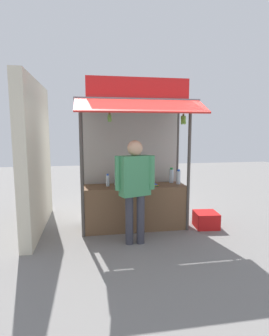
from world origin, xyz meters
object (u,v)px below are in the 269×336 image
object	(u,v)px
banana_bunch_rightmost	(110,118)
magazine_stack_front_left	(133,186)
water_bottle_front_right	(129,178)
vendor_person	(135,183)
magazine_stack_far_right	(151,184)
banana_bunch_inner_left	(183,120)
water_bottle_mid_left	(117,178)
water_bottle_rear_center	(108,180)
water_bottle_mid_right	(171,176)
plastic_crate	(206,220)
water_bottle_center	(178,177)

from	to	relation	value
banana_bunch_rightmost	magazine_stack_front_left	bearing A→B (deg)	22.71
water_bottle_front_right	vendor_person	bearing A→B (deg)	-91.80
magazine_stack_far_right	banana_bunch_inner_left	xyz separation A→B (m)	(0.51, -0.37, 1.25)
magazine_stack_far_right	banana_bunch_rightmost	distance (m)	1.56
water_bottle_mid_left	water_bottle_rear_center	bearing A→B (deg)	-155.80
water_bottle_mid_right	water_bottle_rear_center	bearing A→B (deg)	-174.21
banana_bunch_inner_left	plastic_crate	distance (m)	2.07
water_bottle_mid_left	water_bottle_center	size ratio (longest dim) A/B	1.01
water_bottle_mid_left	water_bottle_mid_right	xyz separation A→B (m)	(1.15, 0.05, 0.01)
banana_bunch_inner_left	magazine_stack_front_left	bearing A→B (deg)	168.15
magazine_stack_front_left	magazine_stack_far_right	world-z (taller)	magazine_stack_front_left
water_bottle_mid_left	banana_bunch_inner_left	distance (m)	1.70
banana_bunch_inner_left	water_bottle_rear_center	bearing A→B (deg)	162.43
banana_bunch_rightmost	vendor_person	distance (m)	1.20
water_bottle_mid_left	vendor_person	world-z (taller)	vendor_person
vendor_person	water_bottle_center	bearing A→B (deg)	-162.03
water_bottle_rear_center	vendor_person	xyz separation A→B (m)	(0.41, -0.78, 0.10)
water_bottle_center	magazine_stack_far_right	distance (m)	0.59
water_bottle_center	banana_bunch_inner_left	bearing A→B (deg)	-100.11
water_bottle_front_right	banana_bunch_rightmost	distance (m)	1.37
banana_bunch_inner_left	banana_bunch_rightmost	world-z (taller)	same
water_bottle_rear_center	water_bottle_mid_left	xyz separation A→B (m)	(0.18, 0.08, 0.03)
water_bottle_mid_right	banana_bunch_inner_left	distance (m)	1.25
magazine_stack_far_right	vendor_person	world-z (taller)	vendor_person
water_bottle_mid_right	magazine_stack_far_right	xyz separation A→B (m)	(-0.48, -0.19, -0.13)
plastic_crate	banana_bunch_rightmost	bearing A→B (deg)	-174.65
water_bottle_center	vendor_person	size ratio (longest dim) A/B	0.17
water_bottle_mid_left	banana_bunch_inner_left	world-z (taller)	banana_bunch_inner_left
water_bottle_mid_right	water_bottle_center	bearing A→B (deg)	-58.31
water_bottle_mid_left	banana_bunch_rightmost	size ratio (longest dim) A/B	1.09
water_bottle_mid_left	banana_bunch_inner_left	bearing A→B (deg)	-23.48
water_bottle_front_right	banana_bunch_rightmost	xyz separation A→B (m)	(-0.42, -0.59, 1.17)
water_bottle_mid_right	banana_bunch_inner_left	world-z (taller)	banana_bunch_inner_left
vendor_person	plastic_crate	distance (m)	1.87
water_bottle_rear_center	plastic_crate	distance (m)	2.13
banana_bunch_rightmost	vendor_person	xyz separation A→B (m)	(0.39, -0.35, -1.08)
magazine_stack_front_left	banana_bunch_rightmost	xyz separation A→B (m)	(-0.44, -0.19, 1.26)
water_bottle_rear_center	magazine_stack_front_left	bearing A→B (deg)	-27.61
water_bottle_front_right	banana_bunch_inner_left	bearing A→B (deg)	-32.70
magazine_stack_far_right	plastic_crate	world-z (taller)	magazine_stack_far_right
water_bottle_center	banana_bunch_rightmost	world-z (taller)	banana_bunch_rightmost
magazine_stack_front_left	banana_bunch_inner_left	size ratio (longest dim) A/B	0.96
water_bottle_center	banana_bunch_rightmost	xyz separation A→B (m)	(-1.41, -0.40, 1.15)
water_bottle_center	magazine_stack_front_left	xyz separation A→B (m)	(-0.97, -0.22, -0.11)
water_bottle_mid_left	vendor_person	bearing A→B (deg)	-75.35
water_bottle_mid_right	banana_bunch_inner_left	xyz separation A→B (m)	(0.03, -0.56, 1.12)
banana_bunch_inner_left	plastic_crate	bearing A→B (deg)	17.03
water_bottle_mid_right	banana_bunch_rightmost	xyz separation A→B (m)	(-1.31, -0.56, 1.14)
water_bottle_front_right	banana_bunch_inner_left	size ratio (longest dim) A/B	0.81
magazine_stack_far_right	vendor_person	distance (m)	0.87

